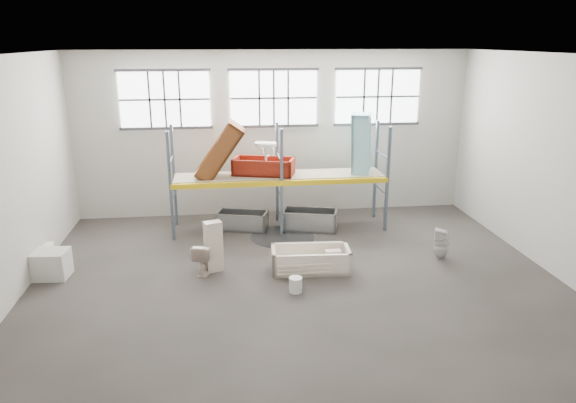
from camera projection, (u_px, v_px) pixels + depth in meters
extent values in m
cube|color=#4C4641|center=(296.00, 280.00, 12.34)|extent=(12.00, 10.00, 0.10)
cube|color=silver|center=(297.00, 52.00, 10.85)|extent=(12.00, 10.00, 0.10)
cube|color=#B4B1A7|center=(274.00, 134.00, 16.39)|extent=(12.00, 0.10, 5.00)
cube|color=#A8A69B|center=(352.00, 268.00, 6.81)|extent=(12.00, 0.10, 5.00)
cube|color=#9C9990|center=(3.00, 182.00, 10.87)|extent=(0.10, 10.00, 5.00)
cube|color=#B7B4A9|center=(556.00, 165.00, 12.32)|extent=(0.10, 10.00, 5.00)
cube|color=white|center=(165.00, 99.00, 15.58)|extent=(2.60, 0.04, 1.60)
cube|color=white|center=(274.00, 98.00, 15.96)|extent=(2.60, 0.04, 1.60)
cube|color=white|center=(377.00, 97.00, 16.34)|extent=(2.60, 0.04, 1.60)
cube|color=slate|center=(171.00, 187.00, 14.28)|extent=(0.08, 0.08, 3.00)
cube|color=slate|center=(174.00, 176.00, 15.42)|extent=(0.08, 0.08, 3.00)
cube|color=slate|center=(282.00, 183.00, 14.64)|extent=(0.08, 0.08, 3.00)
cube|color=slate|center=(277.00, 173.00, 15.78)|extent=(0.08, 0.08, 3.00)
cube|color=slate|center=(387.00, 180.00, 15.00)|extent=(0.08, 0.08, 3.00)
cube|color=slate|center=(376.00, 170.00, 16.14)|extent=(0.08, 0.08, 3.00)
cube|color=yellow|center=(282.00, 183.00, 14.64)|extent=(6.00, 0.10, 0.14)
cube|color=yellow|center=(277.00, 173.00, 15.78)|extent=(6.00, 0.10, 0.14)
cube|color=gray|center=(279.00, 175.00, 15.19)|extent=(5.90, 1.10, 0.03)
cylinder|color=black|center=(283.00, 237.00, 14.89)|extent=(1.80, 1.80, 0.00)
cube|color=silver|center=(333.00, 257.00, 12.80)|extent=(0.38, 0.19, 0.35)
imported|color=beige|center=(313.00, 260.00, 12.93)|extent=(0.53, 0.53, 0.15)
imported|color=#F2D9C9|center=(205.00, 258.00, 12.53)|extent=(0.63, 0.83, 0.75)
cube|color=beige|center=(213.00, 246.00, 12.56)|extent=(0.46, 0.38, 1.23)
imported|color=silver|center=(441.00, 243.00, 13.37)|extent=(0.45, 0.44, 0.77)
imported|color=white|center=(266.00, 160.00, 14.76)|extent=(0.73, 0.66, 0.53)
cylinder|color=silver|center=(296.00, 285.00, 11.62)|extent=(0.37, 0.37, 0.34)
cube|color=beige|center=(52.00, 264.00, 12.30)|extent=(0.80, 0.70, 0.64)
cube|color=white|center=(41.00, 255.00, 13.00)|extent=(0.67, 0.67, 0.48)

